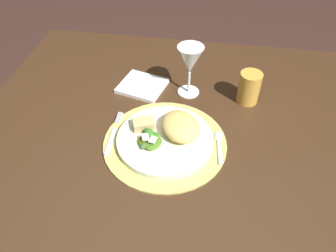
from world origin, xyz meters
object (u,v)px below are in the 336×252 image
object	(u,v)px
spoon	(219,142)
napkin	(142,86)
dinner_plate	(165,140)
amber_tumbler	(249,88)
wine_glass	(190,61)
fork	(113,135)
dining_table	(170,162)

from	to	relation	value
spoon	napkin	world-z (taller)	same
dinner_plate	amber_tumbler	bearing A→B (deg)	45.08
wine_glass	dinner_plate	bearing A→B (deg)	-99.03
dinner_plate	spoon	world-z (taller)	dinner_plate
napkin	spoon	bearing A→B (deg)	-39.59
fork	napkin	distance (m)	0.24
dining_table	amber_tumbler	world-z (taller)	amber_tumbler
napkin	wine_glass	size ratio (longest dim) A/B	0.85
dining_table	fork	xyz separation A→B (m)	(-0.15, -0.09, 0.20)
spoon	napkin	size ratio (longest dim) A/B	0.86
dining_table	napkin	distance (m)	0.27
spoon	amber_tumbler	world-z (taller)	amber_tumbler
dinner_plate	wine_glass	distance (m)	0.26
spoon	amber_tumbler	size ratio (longest dim) A/B	1.21
napkin	amber_tumbler	xyz separation A→B (m)	(0.34, -0.01, 0.04)
wine_glass	dining_table	bearing A→B (deg)	-104.71
wine_glass	amber_tumbler	xyz separation A→B (m)	(0.19, -0.01, -0.07)
fork	wine_glass	xyz separation A→B (m)	(0.19, 0.24, 0.11)
wine_glass	amber_tumbler	world-z (taller)	wine_glass
spoon	wine_glass	size ratio (longest dim) A/B	0.73
spoon	wine_glass	bearing A→B (deg)	116.76
fork	amber_tumbler	xyz separation A→B (m)	(0.37, 0.22, 0.04)
fork	amber_tumbler	distance (m)	0.44
dinner_plate	fork	distance (m)	0.15
fork	napkin	xyz separation A→B (m)	(0.03, 0.24, -0.00)
fork	wine_glass	bearing A→B (deg)	51.56
spoon	dinner_plate	bearing A→B (deg)	-171.55
dining_table	dinner_plate	world-z (taller)	dinner_plate
dining_table	fork	bearing A→B (deg)	-148.97
dining_table	fork	world-z (taller)	fork
spoon	amber_tumbler	distance (m)	0.22
dining_table	wine_glass	world-z (taller)	wine_glass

